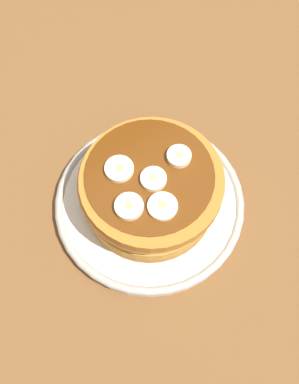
{
  "coord_description": "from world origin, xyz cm",
  "views": [
    {
      "loc": [
        14.96,
        23.0,
        63.01
      ],
      "look_at": [
        0.0,
        0.0,
        4.68
      ],
      "focal_mm": 46.99,
      "sensor_mm": 36.0,
      "label": 1
    }
  ],
  "objects_px": {
    "pancake_stack": "(150,189)",
    "banana_slice_3": "(177,155)",
    "banana_slice_2": "(163,207)",
    "banana_slice_4": "(129,207)",
    "banana_slice_0": "(152,180)",
    "banana_slice_1": "(119,169)",
    "plate": "(150,203)"
  },
  "relations": [
    {
      "from": "pancake_stack",
      "to": "banana_slice_4",
      "type": "distance_m",
      "value": 0.06
    },
    {
      "from": "banana_slice_0",
      "to": "banana_slice_1",
      "type": "xyz_separation_m",
      "value": [
        0.03,
        -0.03,
        -0.0
      ]
    },
    {
      "from": "banana_slice_2",
      "to": "banana_slice_4",
      "type": "relative_size",
      "value": 1.05
    },
    {
      "from": "banana_slice_4",
      "to": "plate",
      "type": "bearing_deg",
      "value": -151.81
    },
    {
      "from": "banana_slice_0",
      "to": "banana_slice_4",
      "type": "relative_size",
      "value": 0.93
    },
    {
      "from": "banana_slice_0",
      "to": "pancake_stack",
      "type": "bearing_deg",
      "value": -103.04
    },
    {
      "from": "banana_slice_3",
      "to": "banana_slice_4",
      "type": "distance_m",
      "value": 0.09
    },
    {
      "from": "banana_slice_1",
      "to": "banana_slice_3",
      "type": "height_order",
      "value": "banana_slice_3"
    },
    {
      "from": "banana_slice_0",
      "to": "banana_slice_2",
      "type": "distance_m",
      "value": 0.04
    },
    {
      "from": "plate",
      "to": "pancake_stack",
      "type": "distance_m",
      "value": 0.05
    },
    {
      "from": "banana_slice_3",
      "to": "banana_slice_4",
      "type": "height_order",
      "value": "same"
    },
    {
      "from": "banana_slice_2",
      "to": "banana_slice_4",
      "type": "xyz_separation_m",
      "value": [
        0.03,
        -0.02,
        0.0
      ]
    },
    {
      "from": "banana_slice_1",
      "to": "banana_slice_4",
      "type": "distance_m",
      "value": 0.05
    },
    {
      "from": "banana_slice_3",
      "to": "pancake_stack",
      "type": "bearing_deg",
      "value": 4.69
    },
    {
      "from": "banana_slice_2",
      "to": "banana_slice_4",
      "type": "height_order",
      "value": "banana_slice_4"
    },
    {
      "from": "banana_slice_3",
      "to": "plate",
      "type": "bearing_deg",
      "value": 4.18
    },
    {
      "from": "banana_slice_4",
      "to": "banana_slice_3",
      "type": "bearing_deg",
      "value": -162.96
    },
    {
      "from": "banana_slice_0",
      "to": "banana_slice_4",
      "type": "height_order",
      "value": "same"
    },
    {
      "from": "pancake_stack",
      "to": "banana_slice_3",
      "type": "height_order",
      "value": "banana_slice_3"
    },
    {
      "from": "banana_slice_4",
      "to": "pancake_stack",
      "type": "bearing_deg",
      "value": -152.27
    },
    {
      "from": "plate",
      "to": "banana_slice_4",
      "type": "distance_m",
      "value": 0.1
    },
    {
      "from": "banana_slice_1",
      "to": "banana_slice_4",
      "type": "height_order",
      "value": "banana_slice_4"
    },
    {
      "from": "plate",
      "to": "banana_slice_2",
      "type": "height_order",
      "value": "banana_slice_2"
    },
    {
      "from": "banana_slice_3",
      "to": "banana_slice_4",
      "type": "bearing_deg",
      "value": 17.04
    },
    {
      "from": "banana_slice_2",
      "to": "plate",
      "type": "bearing_deg",
      "value": -103.45
    },
    {
      "from": "banana_slice_2",
      "to": "banana_slice_1",
      "type": "bearing_deg",
      "value": -76.53
    },
    {
      "from": "pancake_stack",
      "to": "banana_slice_0",
      "type": "distance_m",
      "value": 0.04
    },
    {
      "from": "banana_slice_1",
      "to": "banana_slice_0",
      "type": "bearing_deg",
      "value": 126.8
    },
    {
      "from": "banana_slice_0",
      "to": "banana_slice_3",
      "type": "relative_size",
      "value": 1.05
    },
    {
      "from": "banana_slice_1",
      "to": "banana_slice_2",
      "type": "relative_size",
      "value": 0.99
    },
    {
      "from": "banana_slice_0",
      "to": "banana_slice_1",
      "type": "bearing_deg",
      "value": -53.2
    },
    {
      "from": "banana_slice_0",
      "to": "banana_slice_4",
      "type": "xyz_separation_m",
      "value": [
        0.04,
        0.01,
        0.0
      ]
    }
  ]
}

